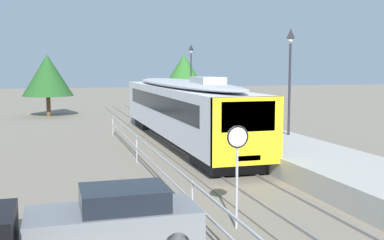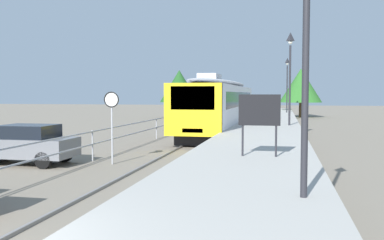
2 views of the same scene
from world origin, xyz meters
name	(u,v)px [view 1 (image 1 of 2)]	position (x,y,z in m)	size (l,w,h in m)	color
ground_plane	(140,158)	(-3.00, 22.00, 0.00)	(160.00, 160.00, 0.00)	slate
track_rails	(200,154)	(0.00, 22.00, 0.03)	(3.20, 60.00, 0.14)	slate
commuter_train	(181,106)	(0.00, 25.55, 2.15)	(2.82, 19.47, 3.74)	silver
station_platform	(260,143)	(3.25, 22.00, 0.45)	(3.90, 60.00, 0.90)	#A8A59E
platform_lamp_mid_platform	(290,61)	(4.58, 21.50, 4.62)	(0.34, 0.34, 5.35)	#232328
platform_lamp_far_end	(191,64)	(4.58, 39.38, 4.62)	(0.34, 0.34, 5.35)	#232328
speed_limit_sign	(237,151)	(-2.22, 11.42, 2.12)	(0.61, 0.10, 2.81)	#9EA0A5
carpark_fence	(192,193)	(-3.30, 12.00, 0.91)	(0.06, 36.06, 1.25)	#9EA0A5
parked_hatchback_grey	(116,218)	(-5.54, 10.74, 0.79)	(4.00, 1.77, 1.53)	slate
tree_behind_carpark	(184,73)	(6.21, 47.71, 3.70)	(4.86, 4.86, 5.67)	brown
tree_behind_station_far	(48,75)	(-7.31, 43.52, 3.61)	(4.39, 4.39, 5.43)	brown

